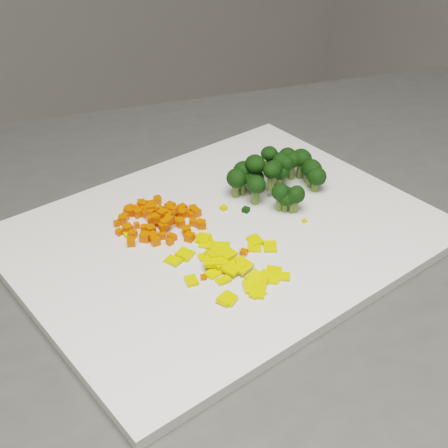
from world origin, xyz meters
TOP-DOWN VIEW (x-y plane):
  - counter_block at (0.29, 0.60)m, footprint 1.29×1.10m
  - cutting_board at (0.22, 0.58)m, footprint 0.49×0.38m
  - carrot_pile at (0.17, 0.64)m, footprint 0.11×0.11m
  - pepper_pile at (0.18, 0.53)m, footprint 0.12×0.12m
  - broccoli_pile at (0.33, 0.62)m, footprint 0.13×0.13m
  - carrot_cube_0 at (0.16, 0.68)m, footprint 0.01×0.01m
  - carrot_cube_1 at (0.16, 0.64)m, footprint 0.01×0.01m
  - carrot_cube_2 at (0.17, 0.64)m, footprint 0.01×0.01m
  - carrot_cube_3 at (0.17, 0.69)m, footprint 0.01×0.01m
  - carrot_cube_4 at (0.20, 0.61)m, footprint 0.01×0.01m
  - carrot_cube_5 at (0.21, 0.63)m, footprint 0.01×0.01m
  - carrot_cube_6 at (0.16, 0.61)m, footprint 0.01×0.01m
  - carrot_cube_7 at (0.19, 0.68)m, footprint 0.01×0.01m
  - carrot_cube_8 at (0.21, 0.64)m, footprint 0.01×0.01m
  - carrot_cube_9 at (0.17, 0.66)m, footprint 0.01×0.01m
  - carrot_cube_10 at (0.17, 0.66)m, footprint 0.01×0.01m
  - carrot_cube_11 at (0.14, 0.61)m, footprint 0.01×0.01m
  - carrot_cube_12 at (0.13, 0.64)m, footprint 0.01×0.01m
  - carrot_cube_13 at (0.16, 0.64)m, footprint 0.01×0.01m
  - carrot_cube_14 at (0.17, 0.67)m, footprint 0.01×0.01m
  - carrot_cube_15 at (0.17, 0.64)m, footprint 0.01×0.01m
  - carrot_cube_16 at (0.18, 0.66)m, footprint 0.01×0.01m
  - carrot_cube_17 at (0.16, 0.62)m, footprint 0.01×0.01m
  - carrot_cube_18 at (0.18, 0.65)m, footprint 0.01×0.01m
  - carrot_cube_19 at (0.12, 0.66)m, footprint 0.01×0.01m
  - carrot_cube_20 at (0.15, 0.68)m, footprint 0.01×0.01m
  - carrot_cube_21 at (0.17, 0.66)m, footprint 0.01×0.01m
  - carrot_cube_22 at (0.17, 0.64)m, footprint 0.01×0.01m
  - carrot_cube_23 at (0.16, 0.67)m, footprint 0.01×0.01m
  - carrot_cube_24 at (0.20, 0.64)m, footprint 0.01×0.01m
  - carrot_cube_25 at (0.18, 0.64)m, footprint 0.01×0.01m
  - carrot_cube_26 at (0.18, 0.63)m, footprint 0.01×0.01m
  - carrot_cube_27 at (0.16, 0.69)m, footprint 0.01×0.01m
  - carrot_cube_28 at (0.20, 0.62)m, footprint 0.01×0.01m
  - carrot_cube_29 at (0.15, 0.68)m, footprint 0.01×0.01m
  - carrot_cube_30 at (0.18, 0.65)m, footprint 0.01×0.01m
  - carrot_cube_31 at (0.17, 0.68)m, footprint 0.01×0.01m
  - carrot_cube_32 at (0.16, 0.66)m, footprint 0.01×0.01m
  - carrot_cube_33 at (0.19, 0.69)m, footprint 0.01×0.01m
  - carrot_cube_34 at (0.12, 0.67)m, footprint 0.01×0.01m
  - carrot_cube_35 at (0.16, 0.63)m, footprint 0.01×0.01m
  - carrot_cube_36 at (0.20, 0.66)m, footprint 0.01×0.01m
  - carrot_cube_37 at (0.19, 0.69)m, footprint 0.01×0.01m
  - carrot_cube_38 at (0.16, 0.69)m, footprint 0.01×0.01m
  - carrot_cube_39 at (0.20, 0.64)m, footprint 0.01×0.01m
  - carrot_cube_40 at (0.18, 0.66)m, footprint 0.01×0.01m
  - carrot_cube_41 at (0.15, 0.65)m, footprint 0.01×0.01m
  - carrot_cube_42 at (0.15, 0.69)m, footprint 0.01×0.01m
  - carrot_cube_43 at (0.18, 0.69)m, footprint 0.01×0.01m
  - carrot_cube_44 at (0.21, 0.63)m, footprint 0.01×0.01m
  - carrot_cube_45 at (0.17, 0.64)m, footprint 0.01×0.01m
  - carrot_cube_46 at (0.21, 0.63)m, footprint 0.01×0.01m
  - carrot_cube_47 at (0.17, 0.69)m, footprint 0.01×0.01m
  - carrot_cube_48 at (0.17, 0.64)m, footprint 0.01×0.01m
  - carrot_cube_49 at (0.13, 0.63)m, footprint 0.02×0.02m
  - carrot_cube_50 at (0.17, 0.64)m, footprint 0.01×0.01m
  - carrot_cube_51 at (0.14, 0.66)m, footprint 0.01×0.01m
  - carrot_cube_52 at (0.20, 0.65)m, footprint 0.01×0.01m
  - carrot_cube_53 at (0.19, 0.64)m, footprint 0.01×0.01m
  - carrot_cube_54 at (0.14, 0.68)m, footprint 0.01×0.01m
  - carrot_cube_55 at (0.13, 0.63)m, footprint 0.01×0.01m
  - carrot_cube_56 at (0.17, 0.63)m, footprint 0.01×0.01m
  - carrot_cube_57 at (0.12, 0.63)m, footprint 0.01×0.01m
  - carrot_cube_58 at (0.18, 0.59)m, footprint 0.01×0.01m
  - carrot_cube_59 at (0.14, 0.64)m, footprint 0.01×0.01m
  - carrot_cube_60 at (0.18, 0.65)m, footprint 0.01×0.01m
  - carrot_cube_61 at (0.20, 0.61)m, footprint 0.01×0.01m
  - carrot_cube_62 at (0.13, 0.65)m, footprint 0.01×0.01m
  - carrot_cube_63 at (0.16, 0.61)m, footprint 0.01×0.01m
  - carrot_cube_64 at (0.15, 0.60)m, footprint 0.01×0.01m
  - carrot_cube_65 at (0.14, 0.62)m, footprint 0.01×0.01m
  - carrot_cube_66 at (0.19, 0.65)m, footprint 0.01×0.01m
  - carrot_cube_67 at (0.15, 0.62)m, footprint 0.01×0.01m
  - carrot_cube_68 at (0.15, 0.63)m, footprint 0.01×0.01m
  - carrot_cube_69 at (0.18, 0.63)m, footprint 0.01×0.01m
  - carrot_cube_70 at (0.13, 0.67)m, footprint 0.01×0.01m
  - carrot_cube_71 at (0.18, 0.64)m, footprint 0.01×0.01m
  - carrot_cube_72 at (0.20, 0.65)m, footprint 0.01×0.01m
  - carrot_cube_73 at (0.17, 0.64)m, footprint 0.01×0.01m
  - carrot_cube_74 at (0.18, 0.61)m, footprint 0.01×0.01m
  - pepper_chunk_0 at (0.17, 0.48)m, footprint 0.02×0.02m
  - pepper_chunk_1 at (0.17, 0.47)m, footprint 0.02×0.02m
  - pepper_chunk_2 at (0.20, 0.49)m, footprint 0.02×0.02m
  - pepper_chunk_3 at (0.17, 0.55)m, footprint 0.02×0.02m
  - pepper_chunk_4 at (0.16, 0.54)m, footprint 0.03×0.02m
  - pepper_chunk_5 at (0.13, 0.53)m, footprint 0.02×0.02m
  - pepper_chunk_6 at (0.18, 0.53)m, footprint 0.02×0.02m
  - pepper_chunk_7 at (0.16, 0.53)m, footprint 0.02×0.02m
  - pepper_chunk_8 at (0.18, 0.53)m, footprint 0.02×0.02m
  - pepper_chunk_9 at (0.19, 0.52)m, footprint 0.02×0.02m
  - pepper_chunk_10 at (0.18, 0.57)m, footprint 0.02×0.02m
  - pepper_chunk_11 at (0.14, 0.57)m, footprint 0.02×0.02m
  - pepper_chunk_12 at (0.19, 0.58)m, footprint 0.02×0.02m
  - pepper_chunk_13 at (0.17, 0.52)m, footprint 0.02×0.02m
  - pepper_chunk_14 at (0.17, 0.53)m, footprint 0.02×0.02m
  - pepper_chunk_15 at (0.19, 0.56)m, footprint 0.02×0.02m
  - pepper_chunk_16 at (0.15, 0.57)m, footprint 0.02×0.02m
  - pepper_chunk_17 at (0.19, 0.51)m, footprint 0.02×0.02m
  - pepper_chunk_18 at (0.23, 0.54)m, footprint 0.02×0.02m
  - pepper_chunk_19 at (0.22, 0.53)m, footprint 0.02×0.02m
  - pepper_chunk_20 at (0.14, 0.48)m, footprint 0.02×0.02m
  - pepper_chunk_21 at (0.20, 0.48)m, footprint 0.02×0.02m
  - pepper_chunk_22 at (0.21, 0.49)m, footprint 0.02×0.02m
  - pepper_chunk_23 at (0.17, 0.47)m, footprint 0.02×0.01m
  - pepper_chunk_24 at (0.21, 0.48)m, footprint 0.02×0.02m
  - pepper_chunk_25 at (0.19, 0.58)m, footprint 0.02×0.02m
  - pepper_chunk_26 at (0.19, 0.48)m, footprint 0.02×0.02m
  - pepper_chunk_27 at (0.17, 0.53)m, footprint 0.02×0.02m
  - pepper_chunk_28 at (0.16, 0.51)m, footprint 0.02×0.01m
  - pepper_chunk_29 at (0.19, 0.54)m, footprint 0.02×0.02m
  - pepper_chunk_30 at (0.24, 0.52)m, footprint 0.02×0.02m
  - pepper_chunk_31 at (0.19, 0.56)m, footprint 0.02×0.02m
  - pepper_chunk_32 at (0.17, 0.56)m, footprint 0.02×0.02m
  - pepper_chunk_33 at (0.20, 0.56)m, footprint 0.02×0.02m
  - pepper_chunk_34 at (0.14, 0.48)m, footprint 0.02×0.02m
  - pepper_chunk_35 at (0.17, 0.54)m, footprint 0.02×0.02m
  - pepper_chunk_36 at (0.19, 0.49)m, footprint 0.02×0.02m
  - broccoli_floret_0 at (0.28, 0.64)m, footprint 0.04×0.04m
  - broccoli_floret_1 at (0.31, 0.61)m, footprint 0.03×0.03m
  - broccoli_floret_2 at (0.34, 0.64)m, footprint 0.03×0.03m
  - broccoli_floret_3 at (0.30, 0.64)m, footprint 0.04×0.04m
  - broccoli_floret_4 at (0.31, 0.63)m, footprint 0.04×0.04m
  - broccoli_floret_5 at (0.29, 0.61)m, footprint 0.04×0.04m
  - broccoli_floret_6 at (0.38, 0.59)m, footprint 0.02×0.02m
  - broccoli_floret_7 at (0.38, 0.62)m, footprint 0.04×0.04m
  - broccoli_floret_8 at (0.34, 0.61)m, footprint 0.04×0.04m
  - broccoli_floret_9 at (0.34, 0.61)m, footprint 0.03×0.03m
  - broccoli_floret_10 at (0.38, 0.60)m, footprint 0.03×0.03m
  - broccoli_floret_11 at (0.36, 0.63)m, footprint 0.04×0.04m
  - broccoli_floret_12 at (0.30, 0.58)m, footprint 0.03×0.03m
  - broccoli_floret_13 at (0.32, 0.61)m, footprint 0.03×0.03m
  - broccoli_floret_14 at (0.37, 0.58)m, footprint 0.04×0.04m
  - broccoli_floret_15 at (0.37, 0.62)m, footprint 0.03×0.03m
  - broccoli_floret_16 at (0.31, 0.56)m, footprint 0.03×0.03m
  - broccoli_floret_17 at (0.31, 0.63)m, footprint 0.04×0.04m
  - broccoli_floret_18 at (0.36, 0.64)m, footprint 0.03×0.03m
  - broccoli_floret_19 at (0.37, 0.63)m, footprint 0.04×0.04m
  - broccoli_floret_20 at (0.31, 0.56)m, footprint 0.02×0.02m
  - broccoli_floret_21 at (0.37, 0.59)m, footprint 0.04×0.04m
  - broccoli_floret_22 at (0.31, 0.57)m, footprint 0.03×0.03m
  - broccoli_floret_23 at (0.31, 0.57)m, footprint 0.03×0.03m
  - broccoli_floret_24 at (0.34, 0.62)m, footprint 0.03×0.03m
  - broccoli_floret_25 at (0.38, 0.59)m, footprint 0.02×0.02m
  - broccoli_floret_26 at (0.29, 0.63)m, footprint 0.02×0.02m
  - stray_bit_0 at (0.31, 0.54)m, footprint 0.01×0.01m
  - stray_bit_1 at (0.25, 0.62)m, footprint 0.01×0.01m
  - stray_bit_2 at (0.21, 0.53)m, footprint 0.01×0.01m
  - stray_bit_3 at (0.18, 0.64)m, footprint 0.01×0.01m
  - stray_bit_4 at (0.27, 0.60)m, footprint 0.01×0.01m
  - stray_bit_5 at (0.12, 0.65)m, footprint 0.01×0.01m
  - stray_bit_6 at (0.16, 0.65)m, footprint 0.01×0.01m
  - stray_bit_7 at (0.14, 0.53)m, footprint 0.01×0.01m
  - stray_bit_8 at (0.31, 0.64)m, footprint 0.01×0.01m

SIDE VIEW (x-z plane):
  - counter_block at x=0.29m, z-range 0.00..0.90m
  - cutting_board at x=0.22m, z-range 0.90..0.91m
  - pepper_chunk_23 at x=0.17m, z-range 0.91..0.92m
  - pepper_chunk_10 at x=0.18m, z-range 0.91..0.92m
  - stray_bit_6 at x=0.16m, z-range 0.91..0.92m
  - pepper_chunk_19 at x=0.22m, z-range 0.91..0.92m
  - pepper_chunk_2 at x=0.20m, z-range 0.91..0.92m
  - pepper_chunk_7 at x=0.16m, z-range 0.91..0.92m
  - pepper_chunk_11 at x=0.14m, z-range 0.91..0.92m
  - stray_bit_0 at x=0.31m, z-range 0.91..0.92m
  - pepper_chunk_28 at x=0.16m, z-range 0.91..0.92m
  - pepper_chunk_24 at x=0.21m, z-range 0.91..0.92m
  - pepper_chunk_12 at x=0.19m, z-range 0.91..0.92m
  - pepper_chunk_20 at x=0.14m, z-range 0.91..0.92m
  - pepper_chunk_32 at x=0.17m, z-range 0.91..0.92m
  - pepper_chunk_26 at x=0.19m, z-range 0.91..0.92m
  - pepper_chunk_22 at x=0.21m, z-range 0.91..0.92m
  - pepper_chunk_8 at x=0.18m, z-range 0.91..0.92m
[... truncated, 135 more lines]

